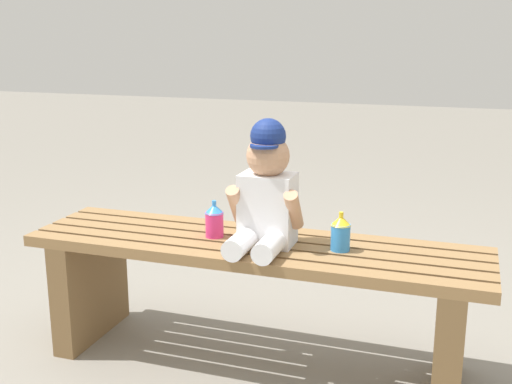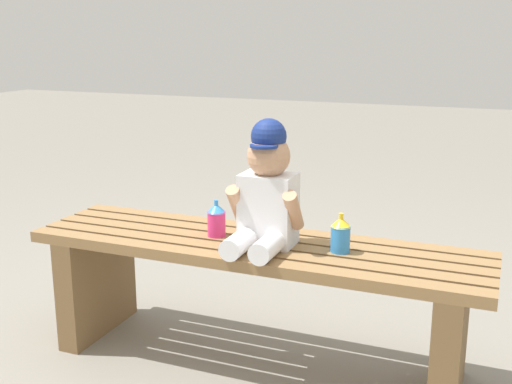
# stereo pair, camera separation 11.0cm
# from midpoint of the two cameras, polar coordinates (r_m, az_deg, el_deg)

# --- Properties ---
(ground_plane) EXTENTS (16.00, 16.00, 0.00)m
(ground_plane) POSITION_cam_midpoint_polar(r_m,az_deg,el_deg) (2.25, 1.35, -14.92)
(ground_plane) COLOR gray
(park_bench) EXTENTS (1.50, 0.38, 0.43)m
(park_bench) POSITION_cam_midpoint_polar(r_m,az_deg,el_deg) (2.13, 1.39, -8.12)
(park_bench) COLOR olive
(park_bench) RESTS_ON ground_plane
(child_figure) EXTENTS (0.23, 0.27, 0.40)m
(child_figure) POSITION_cam_midpoint_polar(r_m,az_deg,el_deg) (1.99, 2.52, 0.01)
(child_figure) COLOR white
(child_figure) RESTS_ON park_bench
(sippy_cup_left) EXTENTS (0.06, 0.06, 0.12)m
(sippy_cup_left) POSITION_cam_midpoint_polar(r_m,az_deg,el_deg) (2.11, -2.07, -2.45)
(sippy_cup_left) COLOR #E5337F
(sippy_cup_left) RESTS_ON park_bench
(sippy_cup_right) EXTENTS (0.06, 0.06, 0.12)m
(sippy_cup_right) POSITION_cam_midpoint_polar(r_m,az_deg,el_deg) (1.99, 9.15, -3.73)
(sippy_cup_right) COLOR #338CE5
(sippy_cup_right) RESTS_ON park_bench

